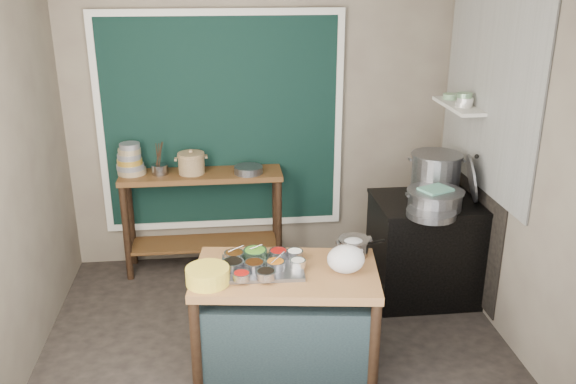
{
  "coord_description": "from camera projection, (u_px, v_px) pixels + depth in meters",
  "views": [
    {
      "loc": [
        -0.34,
        -3.98,
        2.69
      ],
      "look_at": [
        0.12,
        0.25,
        1.11
      ],
      "focal_mm": 38.0,
      "sensor_mm": 36.0,
      "label": 1
    }
  ],
  "objects": [
    {
      "name": "green_cloth",
      "position": [
        436.0,
        189.0,
        4.82
      ],
      "size": [
        0.29,
        0.26,
        0.02
      ],
      "primitive_type": "cube",
      "rotation": [
        0.0,
        0.0,
        0.44
      ],
      "color": "#63A999",
      "rests_on": "steamer"
    },
    {
      "name": "plastic_bag_b",
      "position": [
        353.0,
        247.0,
        4.32
      ],
      "size": [
        0.22,
        0.2,
        0.14
      ],
      "primitive_type": "ellipsoid",
      "rotation": [
        0.0,
        0.0,
        -0.2
      ],
      "color": "white",
      "rests_on": "prep_table"
    },
    {
      "name": "right_wall",
      "position": [
        518.0,
        158.0,
        4.38
      ],
      "size": [
        0.02,
        3.0,
        2.8
      ],
      "primitive_type": "cube",
      "color": "#746B59",
      "rests_on": "floor"
    },
    {
      "name": "bowl_stack",
      "position": [
        130.0,
        161.0,
        5.41
      ],
      "size": [
        0.25,
        0.25,
        0.28
      ],
      "color": "tan",
      "rests_on": "back_counter"
    },
    {
      "name": "saucepan",
      "position": [
        354.0,
        247.0,
        4.36
      ],
      "size": [
        0.27,
        0.27,
        0.12
      ],
      "primitive_type": null,
      "rotation": [
        0.0,
        0.0,
        0.22
      ],
      "color": "gray",
      "rests_on": "prep_table"
    },
    {
      "name": "back_wall",
      "position": [
        260.0,
        116.0,
        5.6
      ],
      "size": [
        3.5,
        0.02,
        2.8
      ],
      "primitive_type": "cube",
      "color": "#746B59",
      "rests_on": "floor"
    },
    {
      "name": "soot_patch",
      "position": [
        470.0,
        214.0,
        5.23
      ],
      "size": [
        0.01,
        1.3,
        1.3
      ],
      "primitive_type": "cube",
      "color": "black",
      "rests_on": "right_wall"
    },
    {
      "name": "pot_lid",
      "position": [
        472.0,
        178.0,
        4.95
      ],
      "size": [
        0.19,
        0.41,
        0.4
      ],
      "primitive_type": "cylinder",
      "rotation": [
        0.0,
        1.36,
        -0.23
      ],
      "color": "gray",
      "rests_on": "stove_top"
    },
    {
      "name": "utensil_cup",
      "position": [
        160.0,
        169.0,
        5.44
      ],
      "size": [
        0.17,
        0.17,
        0.09
      ],
      "primitive_type": "cylinder",
      "rotation": [
        0.0,
        0.0,
        -0.11
      ],
      "color": "gray",
      "rests_on": "back_counter"
    },
    {
      "name": "wall_shelf",
      "position": [
        459.0,
        106.0,
        5.09
      ],
      "size": [
        0.22,
        0.7,
        0.03
      ],
      "primitive_type": "cube",
      "color": "beige",
      "rests_on": "right_wall"
    },
    {
      "name": "floor",
      "position": [
        275.0,
        341.0,
        4.69
      ],
      "size": [
        3.5,
        3.0,
        0.02
      ],
      "primitive_type": "cube",
      "color": "#302924",
      "rests_on": "ground"
    },
    {
      "name": "steamer",
      "position": [
        435.0,
        199.0,
        4.85
      ],
      "size": [
        0.49,
        0.49,
        0.15
      ],
      "primitive_type": null,
      "rotation": [
        0.0,
        0.0,
        0.06
      ],
      "color": "gray",
      "rests_on": "stove_top"
    },
    {
      "name": "stove_top",
      "position": [
        431.0,
        202.0,
        5.03
      ],
      "size": [
        0.92,
        0.69,
        0.03
      ],
      "primitive_type": "cube",
      "color": "black",
      "rests_on": "stove_block"
    },
    {
      "name": "prep_table",
      "position": [
        286.0,
        318.0,
        4.28
      ],
      "size": [
        1.33,
        0.88,
        0.75
      ],
      "primitive_type": "cube",
      "rotation": [
        0.0,
        0.0,
        -0.13
      ],
      "color": "brown",
      "rests_on": "floor"
    },
    {
      "name": "left_wall",
      "position": [
        9.0,
        176.0,
        4.02
      ],
      "size": [
        0.02,
        3.0,
        2.8
      ],
      "primitive_type": "cube",
      "color": "#746B59",
      "rests_on": "floor"
    },
    {
      "name": "stove_block",
      "position": [
        427.0,
        250.0,
        5.19
      ],
      "size": [
        0.9,
        0.68,
        0.85
      ],
      "primitive_type": "cube",
      "color": "black",
      "rests_on": "floor"
    },
    {
      "name": "curtain_panel",
      "position": [
        222.0,
        124.0,
        5.55
      ],
      "size": [
        2.1,
        0.02,
        1.9
      ],
      "primitive_type": "cube",
      "color": "black",
      "rests_on": "back_wall"
    },
    {
      "name": "shelf_bowl_stack",
      "position": [
        464.0,
        100.0,
        4.98
      ],
      "size": [
        0.14,
        0.14,
        0.11
      ],
      "color": "silver",
      "rests_on": "wall_shelf"
    },
    {
      "name": "back_counter",
      "position": [
        204.0,
        221.0,
        5.65
      ],
      "size": [
        1.45,
        0.4,
        0.95
      ],
      "primitive_type": "cube",
      "color": "#513017",
      "rests_on": "floor"
    },
    {
      "name": "curtain_frame",
      "position": [
        222.0,
        124.0,
        5.54
      ],
      "size": [
        2.22,
        0.03,
        2.02
      ],
      "primitive_type": null,
      "color": "beige",
      "rests_on": "back_wall"
    },
    {
      "name": "condiment_bowls",
      "position": [
        259.0,
        262.0,
        4.15
      ],
      "size": [
        0.57,
        0.45,
        0.07
      ],
      "color": "gray",
      "rests_on": "condiment_tray"
    },
    {
      "name": "ceramic_crock",
      "position": [
        191.0,
        164.0,
        5.44
      ],
      "size": [
        0.3,
        0.3,
        0.17
      ],
      "primitive_type": null,
      "rotation": [
        0.0,
        0.0,
        0.2
      ],
      "color": "olive",
      "rests_on": "back_counter"
    },
    {
      "name": "tile_panel",
      "position": [
        489.0,
        82.0,
        4.73
      ],
      "size": [
        0.02,
        1.7,
        1.7
      ],
      "primitive_type": "cube",
      "color": "#B2B2AA",
      "rests_on": "right_wall"
    },
    {
      "name": "plastic_bag_a",
      "position": [
        346.0,
        259.0,
        4.1
      ],
      "size": [
        0.31,
        0.29,
        0.19
      ],
      "primitive_type": "ellipsoid",
      "rotation": [
        0.0,
        0.0,
        0.33
      ],
      "color": "white",
      "rests_on": "prep_table"
    },
    {
      "name": "shelf_bowl_green",
      "position": [
        450.0,
        96.0,
        5.27
      ],
      "size": [
        0.17,
        0.17,
        0.05
      ],
      "primitive_type": "cylinder",
      "rotation": [
        0.0,
        0.0,
        0.37
      ],
      "color": "gray",
      "rests_on": "wall_shelf"
    },
    {
      "name": "stock_pot",
      "position": [
        436.0,
        173.0,
        5.15
      ],
      "size": [
        0.51,
        0.51,
        0.34
      ],
      "primitive_type": null,
      "rotation": [
        0.0,
        0.0,
        -0.18
      ],
      "color": "gray",
      "rests_on": "stove_top"
    },
    {
      "name": "yellow_basin",
      "position": [
        208.0,
        276.0,
        3.96
      ],
      "size": [
        0.38,
        0.38,
        0.11
      ],
      "primitive_type": "cylinder",
      "rotation": [
        0.0,
        0.0,
        0.39
      ],
      "color": "gold",
      "rests_on": "prep_table"
    },
    {
      "name": "condiment_tray",
      "position": [
        262.0,
        268.0,
        4.16
      ],
      "size": [
        0.57,
        0.42,
        0.02
      ],
      "primitive_type": "cube",
      "rotation": [
        0.0,
        0.0,
        -0.04
      ],
      "color": "gray",
      "rests_on": "prep_table"
    },
    {
      "name": "shallow_pan",
      "position": [
        431.0,
        213.0,
        4.7
      ],
      "size": [
        0.45,
        0.45,
        0.05
      ],
      "primitive_type": "cylinder",
      "rotation": [
        0.0,
        0.0,
        0.19
      ],
      "color": "gray",
      "rests_on": "stove_top"
    },
    {
      "name": "wide_bowl",
      "position": [
        248.0,
        170.0,
        5.46
      ],
      "size": [
        0.32,
        0.32,
        0.06
      ],
      "primitive_type": "cylinder",
      "rotation": [
        0.0,
        0.0,
        0.31
      ],
      "color": "gray",
      "rests_on": "back_counter"
    }
  ]
}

